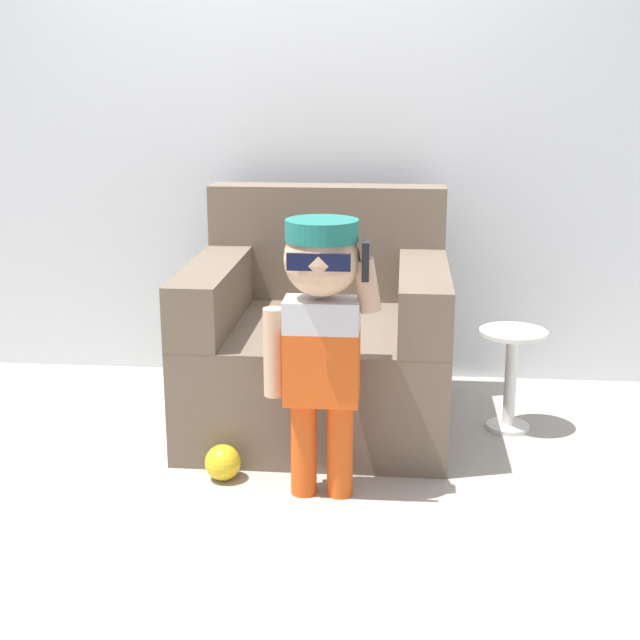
% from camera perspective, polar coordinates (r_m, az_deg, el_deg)
% --- Properties ---
extents(ground_plane, '(10.00, 10.00, 0.00)m').
position_cam_1_polar(ground_plane, '(3.82, -3.71, -6.97)').
color(ground_plane, '#ADA89E').
extents(wall_back, '(10.00, 0.05, 2.60)m').
position_cam_1_polar(wall_back, '(4.32, -2.34, 13.38)').
color(wall_back, silver).
rests_on(wall_back, ground_plane).
extents(armchair, '(1.06, 1.02, 0.97)m').
position_cam_1_polar(armchair, '(3.81, -0.02, -1.51)').
color(armchair, '#6B5B4C').
rests_on(armchair, ground_plane).
extents(person_child, '(0.41, 0.30, 0.99)m').
position_cam_1_polar(person_child, '(3.03, 0.07, 0.27)').
color(person_child, '#E05119').
rests_on(person_child, ground_plane).
extents(side_table, '(0.28, 0.28, 0.44)m').
position_cam_1_polar(side_table, '(3.81, 12.13, -3.12)').
color(side_table, white).
rests_on(side_table, ground_plane).
extents(toy_ball, '(0.13, 0.13, 0.13)m').
position_cam_1_polar(toy_ball, '(3.36, -6.24, -9.05)').
color(toy_ball, yellow).
rests_on(toy_ball, ground_plane).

